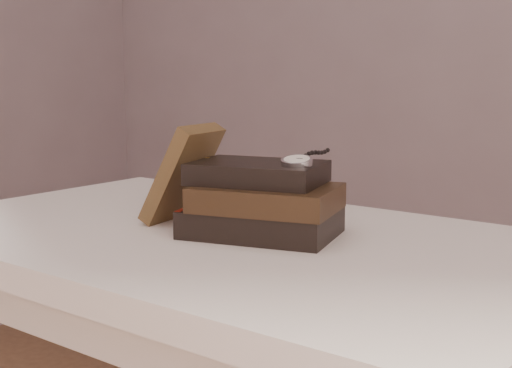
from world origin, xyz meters
The scene contains 5 objects.
table centered at (0.00, 0.35, 0.66)m, with size 1.00×0.60×0.75m.
book_stack centered at (0.06, 0.37, 0.80)m, with size 0.25×0.20×0.11m.
journal centered at (-0.09, 0.36, 0.83)m, with size 0.02×0.10×0.17m, color #3B2917.
pocket_watch centered at (0.11, 0.38, 0.86)m, with size 0.06×0.15×0.02m.
eyeglasses centered at (-0.04, 0.41, 0.81)m, with size 0.11×0.12×0.04m.
Camera 1 is at (0.67, -0.45, 0.99)m, focal length 50.08 mm.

